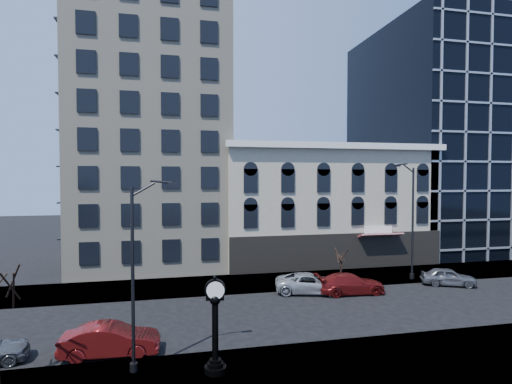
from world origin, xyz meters
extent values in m
plane|color=black|center=(0.00, 0.00, 0.00)|extent=(160.00, 160.00, 0.00)
cube|color=gray|center=(0.00, 8.00, 0.06)|extent=(160.00, 6.00, 0.12)
cube|color=gray|center=(0.00, -8.00, 0.06)|extent=(160.00, 6.00, 0.12)
cube|color=beige|center=(-6.00, 19.00, 19.00)|extent=(15.00, 15.00, 38.00)
cube|color=#BAB199|center=(12.00, 16.00, 6.00)|extent=(22.00, 10.00, 12.00)
cube|color=white|center=(12.00, 10.80, 12.20)|extent=(22.60, 0.80, 0.60)
cube|color=black|center=(12.00, 10.95, 1.80)|extent=(22.00, 0.30, 3.60)
cube|color=maroon|center=(16.00, 10.40, 3.40)|extent=(4.50, 1.18, 0.55)
cube|color=black|center=(32.00, 21.00, 14.00)|extent=(20.00, 20.00, 28.00)
cylinder|color=black|center=(-2.38, -7.29, 0.26)|extent=(1.02, 1.02, 0.28)
cylinder|color=black|center=(-2.38, -7.29, 0.49)|extent=(0.74, 0.74, 0.18)
cylinder|color=black|center=(-2.38, -7.29, 0.66)|extent=(0.55, 0.55, 0.15)
cylinder|color=black|center=(-2.38, -7.29, 2.06)|extent=(0.30, 0.30, 2.68)
sphere|color=black|center=(-2.38, -7.29, 3.49)|extent=(0.52, 0.52, 0.52)
cube|color=black|center=(-2.38, -7.29, 3.59)|extent=(0.85, 0.32, 0.23)
cylinder|color=black|center=(-2.38, -7.29, 3.95)|extent=(0.99, 0.43, 0.96)
cylinder|color=white|center=(-2.38, -7.44, 3.95)|extent=(0.81, 0.14, 0.81)
cylinder|color=white|center=(-2.38, -7.13, 3.95)|extent=(0.81, 0.14, 0.81)
sphere|color=black|center=(-2.38, -7.29, 4.51)|extent=(0.18, 0.18, 0.18)
cylinder|color=black|center=(-6.06, -6.41, 4.37)|extent=(0.16, 0.16, 8.51)
cylinder|color=black|center=(-6.06, -6.41, 0.32)|extent=(0.36, 0.36, 0.40)
cube|color=black|center=(-4.18, -6.35, 8.78)|extent=(0.55, 0.23, 0.14)
cylinder|color=black|center=(16.61, 6.00, 5.04)|extent=(0.18, 0.18, 9.83)
cylinder|color=black|center=(16.61, 6.00, 0.35)|extent=(0.41, 0.41, 0.46)
cube|color=black|center=(14.48, 5.56, 10.12)|extent=(0.67, 0.37, 0.16)
cylinder|color=black|center=(10.02, 6.38, 1.22)|extent=(0.19, 0.19, 2.20)
imported|color=maroon|center=(-7.37, -4.15, 0.80)|extent=(4.92, 1.88, 1.60)
imported|color=#A5A8AD|center=(6.41, 4.17, 0.76)|extent=(5.98, 3.90, 1.53)
imported|color=maroon|center=(9.42, 3.34, 0.79)|extent=(5.51, 2.42, 1.57)
imported|color=#595B60|center=(18.55, 3.79, 0.73)|extent=(4.64, 3.36, 1.47)
camera|label=1|loc=(-4.41, -25.30, 9.05)|focal=28.00mm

